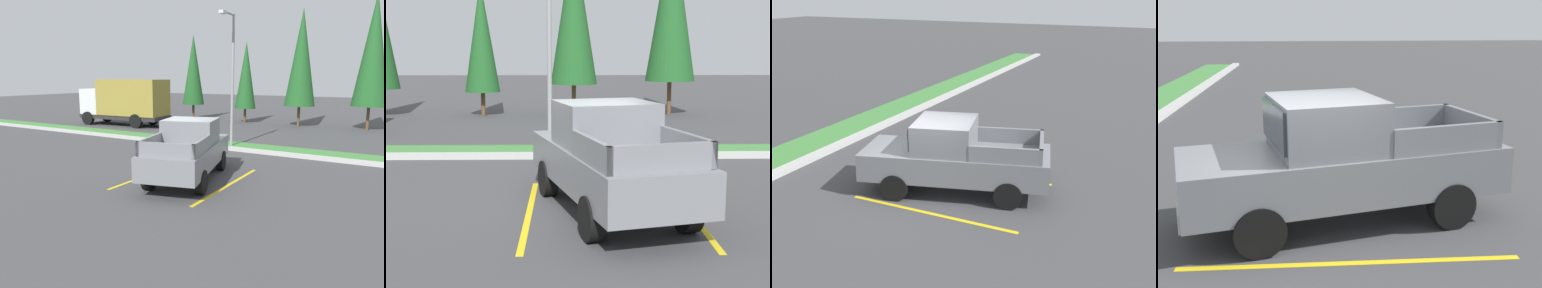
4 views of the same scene
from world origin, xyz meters
TOP-DOWN VIEW (x-y plane):
  - ground_plane at (0.00, 0.00)m, footprint 120.00×120.00m
  - parking_line_near at (-0.97, -0.56)m, footprint 0.12×4.80m
  - parking_line_far at (2.13, -0.56)m, footprint 0.12×4.80m
  - curb_strip at (0.00, 5.00)m, footprint 56.00×0.40m
  - grass_median at (0.00, 6.10)m, footprint 56.00×1.80m
  - pickup_truck_main at (0.57, -0.51)m, footprint 3.18×5.53m
  - street_light at (-0.73, 5.74)m, footprint 0.24×1.49m
  - cypress_tree_left_inner at (-4.16, 15.88)m, footprint 1.63×1.63m
  - cypress_tree_center at (0.12, 15.73)m, footprint 2.17×2.17m
  - cypress_tree_right_inner at (4.70, 16.14)m, footprint 2.34×2.34m

SIDE VIEW (x-z plane):
  - ground_plane at x=0.00m, z-range 0.00..0.00m
  - parking_line_near at x=-0.97m, z-range 0.00..0.01m
  - parking_line_far at x=2.13m, z-range 0.00..0.01m
  - grass_median at x=0.00m, z-range 0.00..0.06m
  - curb_strip at x=0.00m, z-range 0.00..0.15m
  - pickup_truck_main at x=0.57m, z-range -0.01..2.09m
  - cypress_tree_left_inner at x=-4.16m, z-range 0.55..6.84m
  - street_light at x=-0.73m, z-range 0.55..7.21m
  - cypress_tree_center at x=0.12m, z-range 0.74..9.09m
  - cypress_tree_right_inner at x=4.70m, z-range 0.80..9.80m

